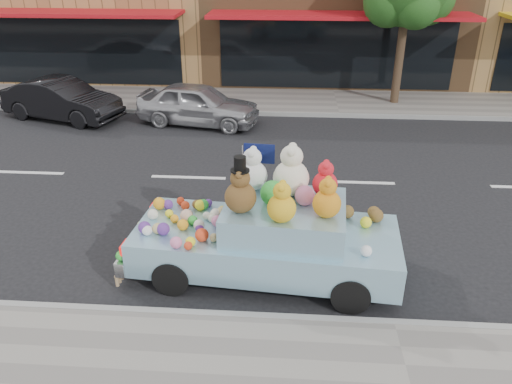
{
  "coord_description": "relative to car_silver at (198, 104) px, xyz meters",
  "views": [
    {
      "loc": [
        -1.6,
        -10.78,
        5.02
      ],
      "look_at": [
        -2.14,
        -3.18,
        1.25
      ],
      "focal_mm": 35.0,
      "sensor_mm": 36.0,
      "label": 1
    }
  ],
  "objects": [
    {
      "name": "car_dark",
      "position": [
        -4.41,
        0.19,
        -0.0
      ],
      "size": [
        4.1,
        2.46,
        1.28
      ],
      "primitive_type": "imported",
      "rotation": [
        0.0,
        0.0,
        1.26
      ],
      "color": "black",
      "rests_on": "ground"
    },
    {
      "name": "art_car",
      "position": [
        2.53,
        -7.74,
        0.16
      ],
      "size": [
        4.62,
        2.12,
        2.26
      ],
      "rotation": [
        0.0,
        0.0,
        -0.09
      ],
      "color": "black",
      "rests_on": "ground"
    },
    {
      "name": "car_silver",
      "position": [
        0.0,
        0.0,
        0.0
      ],
      "size": [
        3.99,
        2.22,
        1.28
      ],
      "primitive_type": "imported",
      "rotation": [
        0.0,
        0.0,
        1.37
      ],
      "color": "#AEAEB3",
      "rests_on": "ground"
    },
    {
      "name": "ground",
      "position": [
        4.43,
        -4.0,
        -0.64
      ],
      "size": [
        120.0,
        120.0,
        0.0
      ],
      "primitive_type": "plane",
      "color": "black",
      "rests_on": "ground"
    },
    {
      "name": "far_kerb",
      "position": [
        4.43,
        1.0,
        -0.58
      ],
      "size": [
        60.0,
        0.12,
        0.13
      ],
      "primitive_type": "cube",
      "color": "gray",
      "rests_on": "ground"
    },
    {
      "name": "far_sidewalk",
      "position": [
        4.43,
        2.5,
        -0.58
      ],
      "size": [
        60.0,
        3.0,
        0.12
      ],
      "primitive_type": "cube",
      "color": "gray",
      "rests_on": "ground"
    },
    {
      "name": "near_kerb",
      "position": [
        4.43,
        -9.0,
        -0.58
      ],
      "size": [
        60.0,
        0.12,
        0.13
      ],
      "primitive_type": "cube",
      "color": "gray",
      "rests_on": "ground"
    }
  ]
}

